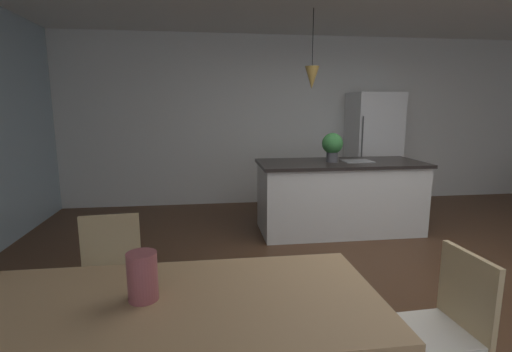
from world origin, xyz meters
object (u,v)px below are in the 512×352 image
dining_table (165,315)px  potted_plant_on_island (332,145)px  chair_kitchen_end (440,330)px  refrigerator (372,149)px  chair_far_left (110,280)px  kitchen_island (339,196)px  vase_on_dining_table (142,276)px

dining_table → potted_plant_on_island: bearing=58.8°
chair_kitchen_end → refrigerator: 4.46m
chair_far_left → dining_table: bearing=-61.3°
chair_kitchen_end → kitchen_island: bearing=79.6°
chair_kitchen_end → vase_on_dining_table: size_ratio=3.99×
chair_kitchen_end → chair_far_left: same height
potted_plant_on_island → refrigerator: bearing=48.6°
dining_table → chair_kitchen_end: chair_kitchen_end is taller
kitchen_island → vase_on_dining_table: vase_on_dining_table is taller
chair_kitchen_end → dining_table: bearing=-179.9°
chair_far_left → vase_on_dining_table: size_ratio=3.99×
kitchen_island → chair_far_left: bearing=-137.8°
dining_table → refrigerator: refrigerator is taller
chair_far_left → vase_on_dining_table: (0.35, -0.77, 0.36)m
dining_table → vase_on_dining_table: 0.20m
refrigerator → dining_table: bearing=-124.6°
refrigerator → vase_on_dining_table: refrigerator is taller
refrigerator → vase_on_dining_table: 5.09m
vase_on_dining_table → dining_table: bearing=-20.2°
kitchen_island → vase_on_dining_table: size_ratio=9.43×
kitchen_island → vase_on_dining_table: (-1.96, -2.87, 0.38)m
potted_plant_on_island → dining_table: bearing=-121.2°
dining_table → vase_on_dining_table: (-0.09, 0.03, 0.18)m
potted_plant_on_island → kitchen_island: bearing=-0.0°
chair_far_left → kitchen_island: kitchen_island is taller
chair_kitchen_end → chair_far_left: (-1.78, 0.80, 0.00)m
chair_kitchen_end → refrigerator: (1.53, 4.17, 0.43)m
vase_on_dining_table → kitchen_island: bearing=55.6°
chair_kitchen_end → refrigerator: bearing=69.8°
dining_table → kitchen_island: 3.46m
refrigerator → vase_on_dining_table: bearing=-125.6°
refrigerator → potted_plant_on_island: 1.70m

